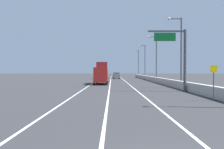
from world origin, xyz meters
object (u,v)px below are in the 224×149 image
(car_red_0, at_px, (115,75))
(car_black_1, at_px, (97,76))
(speed_advisory_sign, at_px, (213,80))
(box_truck, at_px, (101,74))
(lamp_post_right_third, at_px, (155,56))
(lamp_post_right_fifth, at_px, (137,62))
(overhead_sign_gantry, at_px, (178,53))
(car_gray_2, at_px, (116,76))
(lamp_post_right_second, at_px, (179,48))
(lamp_post_right_fourth, at_px, (143,59))

(car_red_0, relative_size, car_black_1, 0.88)
(speed_advisory_sign, height_order, box_truck, box_truck)
(speed_advisory_sign, relative_size, car_black_1, 0.63)
(lamp_post_right_third, relative_size, lamp_post_right_fifth, 1.00)
(overhead_sign_gantry, height_order, car_black_1, overhead_sign_gantry)
(car_black_1, bearing_deg, car_gray_2, -24.18)
(lamp_post_right_third, distance_m, car_red_0, 39.45)
(lamp_post_right_fifth, bearing_deg, lamp_post_right_second, -90.08)
(lamp_post_right_fifth, bearing_deg, car_black_1, -127.63)
(lamp_post_right_second, relative_size, car_gray_2, 2.15)
(lamp_post_right_fourth, height_order, car_black_1, lamp_post_right_fourth)
(lamp_post_right_fourth, bearing_deg, lamp_post_right_fifth, 89.61)
(lamp_post_right_second, distance_m, lamp_post_right_fifth, 64.96)
(lamp_post_right_fourth, distance_m, lamp_post_right_fifth, 21.65)
(lamp_post_right_third, xyz_separation_m, box_truck, (-11.74, -10.17, -3.99))
(overhead_sign_gantry, relative_size, lamp_post_right_fourth, 0.73)
(overhead_sign_gantry, distance_m, speed_advisory_sign, 10.57)
(lamp_post_right_fourth, height_order, lamp_post_right_fifth, same)
(car_gray_2, bearing_deg, car_red_0, 90.12)
(overhead_sign_gantry, relative_size, speed_advisory_sign, 2.50)
(lamp_post_right_fifth, height_order, car_gray_2, lamp_post_right_fifth)
(lamp_post_right_fifth, bearing_deg, overhead_sign_gantry, -91.47)
(car_red_0, height_order, car_black_1, car_black_1)
(overhead_sign_gantry, height_order, lamp_post_right_fourth, lamp_post_right_fourth)
(car_gray_2, relative_size, box_truck, 0.49)
(lamp_post_right_third, height_order, car_gray_2, lamp_post_right_third)
(car_gray_2, bearing_deg, box_truck, -96.08)
(lamp_post_right_second, bearing_deg, car_black_1, 107.52)
(lamp_post_right_fourth, xyz_separation_m, lamp_post_right_fifth, (0.15, 21.65, 0.00))
(lamp_post_right_fourth, height_order, car_gray_2, lamp_post_right_fourth)
(car_black_1, distance_m, car_gray_2, 6.64)
(lamp_post_right_third, height_order, lamp_post_right_fifth, same)
(overhead_sign_gantry, xyz_separation_m, car_black_1, (-12.76, 52.85, -3.77))
(lamp_post_right_third, bearing_deg, car_black_1, 120.61)
(lamp_post_right_third, height_order, lamp_post_right_fourth, same)
(car_red_0, bearing_deg, lamp_post_right_fifth, 30.63)
(overhead_sign_gantry, bearing_deg, car_gray_2, 97.61)
(speed_advisory_sign, distance_m, car_black_1, 64.37)
(speed_advisory_sign, relative_size, car_gray_2, 0.63)
(lamp_post_right_fifth, bearing_deg, lamp_post_right_fourth, -90.39)
(lamp_post_right_fifth, distance_m, car_black_1, 24.43)
(lamp_post_right_second, relative_size, lamp_post_right_fourth, 1.00)
(speed_advisory_sign, relative_size, lamp_post_right_fourth, 0.29)
(lamp_post_right_fourth, bearing_deg, box_truck, -110.32)
(lamp_post_right_third, xyz_separation_m, car_red_0, (-8.38, 38.22, -4.97))
(overhead_sign_gantry, relative_size, lamp_post_right_third, 0.73)
(lamp_post_right_fourth, distance_m, car_black_1, 15.52)
(lamp_post_right_second, xyz_separation_m, lamp_post_right_third, (-0.11, 21.65, 0.00))
(speed_advisory_sign, xyz_separation_m, lamp_post_right_fifth, (1.40, 81.94, 4.14))
(lamp_post_right_fifth, bearing_deg, speed_advisory_sign, -90.98)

